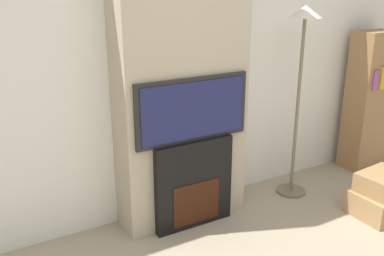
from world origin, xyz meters
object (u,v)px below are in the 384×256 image
television (192,109)px  box_stack (382,195)px  bookshelf (369,101)px  floor_lamp (302,57)px  fireplace (192,183)px

television → box_stack: television is taller
box_stack → bookshelf: 1.19m
television → box_stack: 1.80m
television → bookshelf: bearing=3.0°
television → floor_lamp: 1.13m
television → bookshelf: bookshelf is taller
floor_lamp → box_stack: 1.35m
fireplace → floor_lamp: 1.42m
box_stack → bookshelf: bookshelf is taller
floor_lamp → bookshelf: 1.23m
fireplace → television: size_ratio=0.77×
fireplace → box_stack: size_ratio=1.55×
television → floor_lamp: (1.08, 0.01, 0.30)m
television → floor_lamp: floor_lamp is taller
floor_lamp → bookshelf: (1.09, 0.10, -0.56)m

